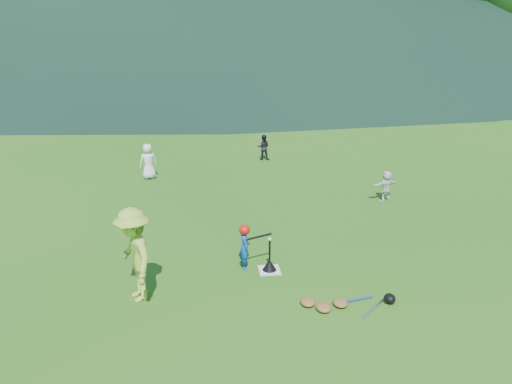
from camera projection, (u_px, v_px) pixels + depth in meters
ground at (269, 271)px, 10.64m from camera, size 120.00×120.00×0.00m
home_plate at (269, 270)px, 10.63m from camera, size 0.45×0.45×0.02m
baseball at (270, 239)px, 10.39m from camera, size 0.08×0.08×0.08m
batter_child at (245, 247)px, 10.59m from camera, size 0.26×0.37×0.97m
adult_coach at (134, 255)px, 9.30m from camera, size 1.08×1.36×1.84m
fielder_a at (148, 161)px, 16.45m from camera, size 0.67×0.55×1.18m
fielder_b at (263, 147)px, 18.68m from camera, size 0.52×0.43×0.96m
fielder_d at (386, 186)px, 14.52m from camera, size 0.89×0.52×0.91m
batting_tee at (269, 265)px, 10.59m from camera, size 0.30×0.30×0.68m
batter_gear at (246, 230)px, 10.47m from camera, size 0.72×0.29×0.33m
equipment_pile at (341, 303)px, 9.32m from camera, size 1.80×0.76×0.19m
outfield_fence at (216, 80)px, 36.62m from camera, size 70.07×0.08×1.33m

